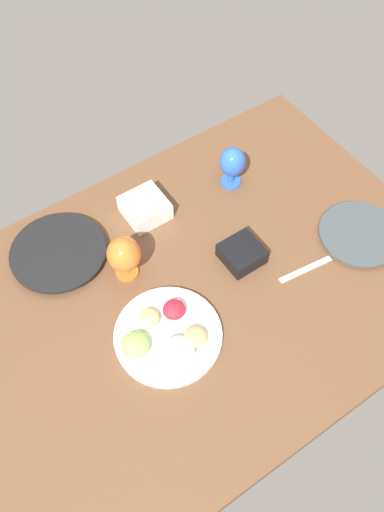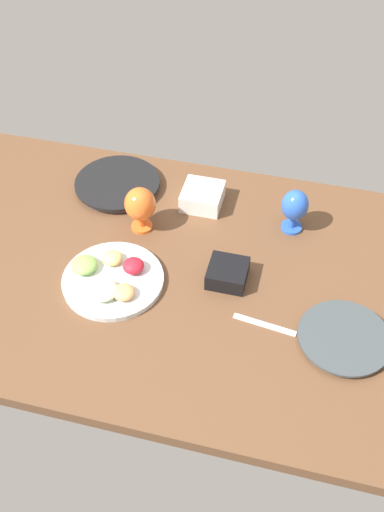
{
  "view_description": "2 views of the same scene",
  "coord_description": "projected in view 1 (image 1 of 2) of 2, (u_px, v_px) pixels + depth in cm",
  "views": [
    {
      "loc": [
        39.89,
        64.05,
        134.68
      ],
      "look_at": [
        -9.0,
        -7.89,
        3.56
      ],
      "focal_mm": 37.33,
      "sensor_mm": 36.0,
      "label": 1
    },
    {
      "loc": [
        -40.79,
        115.62,
        133.94
      ],
      "look_at": [
        -10.56,
        -4.05,
        3.56
      ],
      "focal_mm": 42.2,
      "sensor_mm": 36.0,
      "label": 2
    }
  ],
  "objects": [
    {
      "name": "ground_plane",
      "position": [
        182.0,
        299.0,
        1.56
      ],
      "size": [
        160.0,
        104.0,
        4.0
      ],
      "primitive_type": "cube",
      "color": "brown"
    },
    {
      "name": "dinner_plate_left",
      "position": [
        359.0,
        235.0,
        1.65
      ],
      "size": [
        25.19,
        25.19,
        2.09
      ],
      "color": "silver",
      "rests_on": "ground_plane"
    },
    {
      "name": "dinner_plate_right",
      "position": [
        59.0,
        253.0,
        1.6
      ],
      "size": [
        29.07,
        29.07,
        2.76
      ],
      "color": "#4C4C51",
      "rests_on": "ground_plane"
    },
    {
      "name": "fruit_platter",
      "position": [
        167.0,
        335.0,
        1.45
      ],
      "size": [
        29.9,
        29.9,
        5.56
      ],
      "color": "silver",
      "rests_on": "ground_plane"
    },
    {
      "name": "hurricane_glass_blue",
      "position": [
        232.0,
        163.0,
        1.7
      ],
      "size": [
        8.5,
        8.5,
        15.04
      ],
      "color": "blue",
      "rests_on": "ground_plane"
    },
    {
      "name": "hurricane_glass_orange",
      "position": [
        124.0,
        255.0,
        1.5
      ],
      "size": [
        9.83,
        9.83,
        15.44
      ],
      "color": "orange",
      "rests_on": "ground_plane"
    },
    {
      "name": "square_bowl_black",
      "position": [
        242.0,
        253.0,
        1.59
      ],
      "size": [
        11.38,
        11.38,
        5.34
      ],
      "color": "black",
      "rests_on": "ground_plane"
    },
    {
      "name": "square_bowl_white",
      "position": [
        145.0,
        207.0,
        1.68
      ],
      "size": [
        13.01,
        13.01,
        6.2
      ],
      "color": "white",
      "rests_on": "ground_plane"
    },
    {
      "name": "fork_by_left_plate",
      "position": [
        306.0,
        269.0,
        1.59
      ],
      "size": [
        18.08,
        4.05,
        0.6
      ],
      "primitive_type": "cube",
      "rotation": [
        0.0,
        0.0,
        -0.13
      ],
      "color": "silver",
      "rests_on": "ground_plane"
    }
  ]
}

